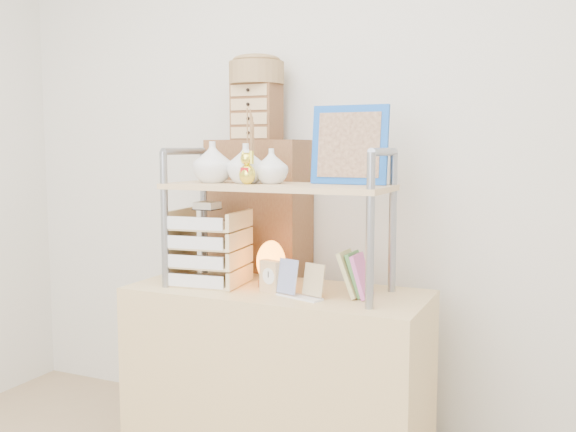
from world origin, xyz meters
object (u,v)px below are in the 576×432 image
(salt_lamp, at_px, (271,263))
(letter_tray, at_px, (208,251))
(cabinet, at_px, (260,284))
(desk, at_px, (277,379))

(salt_lamp, bearing_deg, letter_tray, -168.29)
(cabinet, distance_m, letter_tray, 0.45)
(salt_lamp, bearing_deg, cabinet, 123.48)
(cabinet, bearing_deg, letter_tray, -94.97)
(desk, xyz_separation_m, salt_lamp, (-0.04, 0.03, 0.47))
(letter_tray, xyz_separation_m, salt_lamp, (0.26, 0.05, -0.04))
(cabinet, relative_size, letter_tray, 3.93)
(desk, bearing_deg, cabinet, 125.64)
(desk, relative_size, salt_lamp, 6.31)
(desk, height_order, cabinet, cabinet)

